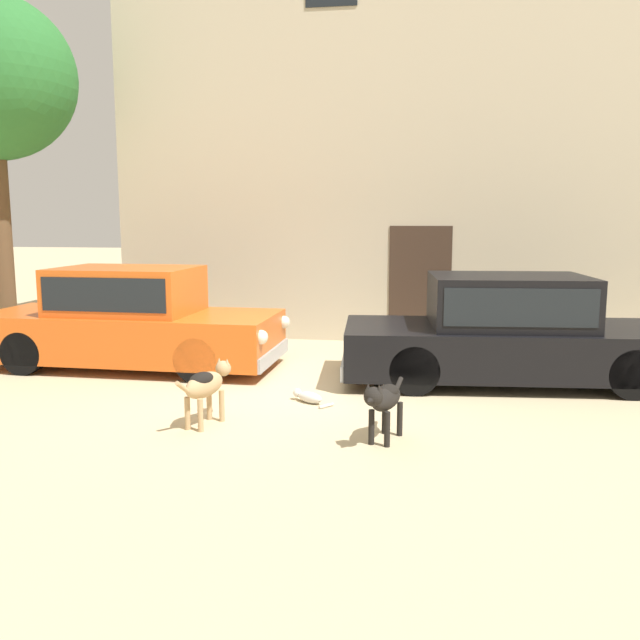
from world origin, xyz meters
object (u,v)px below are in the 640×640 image
at_px(stray_dog_spotted, 206,384).
at_px(stray_dog_tan, 384,399).
at_px(parked_sedan_nearest, 130,318).
at_px(stray_cat, 309,397).
at_px(parked_sedan_second, 509,330).

relative_size(stray_dog_spotted, stray_dog_tan, 1.02).
height_order(parked_sedan_nearest, stray_dog_spotted, parked_sedan_nearest).
distance_m(parked_sedan_nearest, stray_cat, 3.46).
bearing_deg(stray_dog_tan, stray_dog_spotted, -81.10).
bearing_deg(parked_sedan_second, parked_sedan_nearest, 174.53).
bearing_deg(stray_cat, stray_dog_tan, 160.11).
distance_m(parked_sedan_nearest, stray_dog_tan, 4.94).
relative_size(parked_sedan_second, stray_cat, 8.78).
bearing_deg(parked_sedan_second, stray_dog_tan, -123.28).
distance_m(stray_dog_tan, stray_cat, 1.69).
bearing_deg(stray_dog_tan, parked_sedan_nearest, -109.05).
relative_size(parked_sedan_nearest, stray_cat, 8.43).
relative_size(parked_sedan_nearest, stray_dog_spotted, 4.65).
relative_size(parked_sedan_nearest, stray_dog_tan, 4.75).
distance_m(parked_sedan_second, stray_dog_spotted, 4.31).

